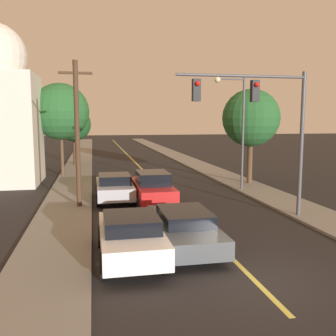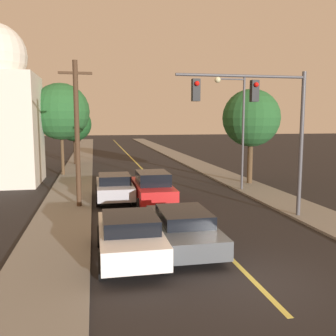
{
  "view_description": "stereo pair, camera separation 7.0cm",
  "coord_description": "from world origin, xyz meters",
  "px_view_note": "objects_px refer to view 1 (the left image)",
  "views": [
    {
      "loc": [
        -4.25,
        -9.1,
        4.38
      ],
      "look_at": [
        0.0,
        12.02,
        1.6
      ],
      "focal_mm": 40.0,
      "sensor_mm": 36.0,
      "label": 1
    },
    {
      "loc": [
        -4.18,
        -9.11,
        4.38
      ],
      "look_at": [
        0.0,
        12.02,
        1.6
      ],
      "focal_mm": 40.0,
      "sensor_mm": 36.0,
      "label": 2
    }
  ],
  "objects_px": {
    "traffic_signal_mast": "(263,113)",
    "tree_left_near": "(61,112)",
    "car_outer_lane_second": "(114,187)",
    "streetlamp_right": "(236,117)",
    "car_near_lane_front": "(184,227)",
    "car_near_lane_second": "(152,188)",
    "tree_left_far": "(74,124)",
    "utility_pole_left": "(77,131)",
    "tree_right_near": "(251,118)",
    "car_outer_lane_front": "(131,235)"
  },
  "relations": [
    {
      "from": "car_near_lane_second",
      "to": "car_outer_lane_second",
      "type": "bearing_deg",
      "value": 152.4
    },
    {
      "from": "car_near_lane_front",
      "to": "car_outer_lane_front",
      "type": "height_order",
      "value": "car_outer_lane_front"
    },
    {
      "from": "streetlamp_right",
      "to": "utility_pole_left",
      "type": "relative_size",
      "value": 0.96
    },
    {
      "from": "tree_left_far",
      "to": "car_outer_lane_front",
      "type": "bearing_deg",
      "value": -83.66
    },
    {
      "from": "car_near_lane_second",
      "to": "streetlamp_right",
      "type": "relative_size",
      "value": 0.74
    },
    {
      "from": "car_near_lane_second",
      "to": "tree_right_near",
      "type": "xyz_separation_m",
      "value": [
        7.35,
        4.34,
        3.65
      ]
    },
    {
      "from": "car_near_lane_front",
      "to": "streetlamp_right",
      "type": "bearing_deg",
      "value": 59.24
    },
    {
      "from": "car_near_lane_front",
      "to": "car_near_lane_second",
      "type": "height_order",
      "value": "car_near_lane_second"
    },
    {
      "from": "car_near_lane_second",
      "to": "tree_left_far",
      "type": "xyz_separation_m",
      "value": [
        -4.79,
        17.94,
        3.12
      ]
    },
    {
      "from": "car_near_lane_second",
      "to": "streetlamp_right",
      "type": "height_order",
      "value": "streetlamp_right"
    },
    {
      "from": "car_near_lane_front",
      "to": "car_outer_lane_front",
      "type": "distance_m",
      "value": 2.14
    },
    {
      "from": "car_near_lane_second",
      "to": "utility_pole_left",
      "type": "bearing_deg",
      "value": -173.66
    },
    {
      "from": "streetlamp_right",
      "to": "tree_left_far",
      "type": "height_order",
      "value": "streetlamp_right"
    },
    {
      "from": "car_near_lane_second",
      "to": "car_outer_lane_front",
      "type": "height_order",
      "value": "car_near_lane_second"
    },
    {
      "from": "car_near_lane_second",
      "to": "car_outer_lane_second",
      "type": "relative_size",
      "value": 1.11
    },
    {
      "from": "car_near_lane_second",
      "to": "tree_left_near",
      "type": "bearing_deg",
      "value": 116.35
    },
    {
      "from": "car_near_lane_front",
      "to": "tree_left_far",
      "type": "distance_m",
      "value": 25.52
    },
    {
      "from": "car_outer_lane_second",
      "to": "tree_right_near",
      "type": "xyz_separation_m",
      "value": [
        9.28,
        3.33,
        3.71
      ]
    },
    {
      "from": "car_outer_lane_second",
      "to": "tree_left_far",
      "type": "height_order",
      "value": "tree_left_far"
    },
    {
      "from": "car_near_lane_second",
      "to": "tree_left_far",
      "type": "distance_m",
      "value": 18.83
    },
    {
      "from": "tree_right_near",
      "to": "traffic_signal_mast",
      "type": "bearing_deg",
      "value": -110.58
    },
    {
      "from": "utility_pole_left",
      "to": "car_outer_lane_second",
      "type": "bearing_deg",
      "value": 37.97
    },
    {
      "from": "utility_pole_left",
      "to": "tree_left_near",
      "type": "xyz_separation_m",
      "value": [
        -1.64,
        11.31,
        1.19
      ]
    },
    {
      "from": "traffic_signal_mast",
      "to": "utility_pole_left",
      "type": "relative_size",
      "value": 0.89
    },
    {
      "from": "car_near_lane_front",
      "to": "tree_right_near",
      "type": "bearing_deg",
      "value": 56.87
    },
    {
      "from": "tree_left_near",
      "to": "tree_left_far",
      "type": "distance_m",
      "value": 7.15
    },
    {
      "from": "car_near_lane_front",
      "to": "streetlamp_right",
      "type": "relative_size",
      "value": 0.74
    },
    {
      "from": "tree_left_near",
      "to": "car_near_lane_second",
      "type": "bearing_deg",
      "value": -63.65
    },
    {
      "from": "streetlamp_right",
      "to": "car_outer_lane_second",
      "type": "bearing_deg",
      "value": -169.99
    },
    {
      "from": "streetlamp_right",
      "to": "utility_pole_left",
      "type": "height_order",
      "value": "utility_pole_left"
    },
    {
      "from": "utility_pole_left",
      "to": "tree_right_near",
      "type": "xyz_separation_m",
      "value": [
        11.1,
        4.76,
        0.67
      ]
    },
    {
      "from": "car_near_lane_second",
      "to": "tree_right_near",
      "type": "height_order",
      "value": "tree_right_near"
    },
    {
      "from": "car_near_lane_front",
      "to": "car_outer_lane_second",
      "type": "relative_size",
      "value": 1.12
    },
    {
      "from": "traffic_signal_mast",
      "to": "utility_pole_left",
      "type": "distance_m",
      "value": 8.79
    },
    {
      "from": "traffic_signal_mast",
      "to": "tree_left_near",
      "type": "xyz_separation_m",
      "value": [
        -9.55,
        15.05,
        0.32
      ]
    },
    {
      "from": "traffic_signal_mast",
      "to": "tree_left_near",
      "type": "relative_size",
      "value": 0.9
    },
    {
      "from": "utility_pole_left",
      "to": "tree_left_far",
      "type": "distance_m",
      "value": 18.39
    },
    {
      "from": "car_near_lane_second",
      "to": "tree_left_near",
      "type": "height_order",
      "value": "tree_left_near"
    },
    {
      "from": "car_outer_lane_second",
      "to": "streetlamp_right",
      "type": "bearing_deg",
      "value": 10.01
    },
    {
      "from": "streetlamp_right",
      "to": "tree_left_far",
      "type": "relative_size",
      "value": 1.24
    },
    {
      "from": "car_near_lane_second",
      "to": "utility_pole_left",
      "type": "relative_size",
      "value": 0.71
    },
    {
      "from": "traffic_signal_mast",
      "to": "tree_left_far",
      "type": "relative_size",
      "value": 1.15
    },
    {
      "from": "car_near_lane_front",
      "to": "car_near_lane_second",
      "type": "bearing_deg",
      "value": 90.0
    },
    {
      "from": "utility_pole_left",
      "to": "tree_left_far",
      "type": "xyz_separation_m",
      "value": [
        -1.04,
        18.36,
        0.15
      ]
    },
    {
      "from": "car_outer_lane_front",
      "to": "car_outer_lane_second",
      "type": "bearing_deg",
      "value": 90.0
    },
    {
      "from": "tree_left_far",
      "to": "tree_right_near",
      "type": "bearing_deg",
      "value": -48.24
    },
    {
      "from": "tree_left_far",
      "to": "tree_right_near",
      "type": "distance_m",
      "value": 18.23
    },
    {
      "from": "streetlamp_right",
      "to": "car_near_lane_front",
      "type": "bearing_deg",
      "value": -120.76
    },
    {
      "from": "car_outer_lane_second",
      "to": "car_near_lane_front",
      "type": "bearing_deg",
      "value": -76.32
    },
    {
      "from": "car_outer_lane_front",
      "to": "tree_left_near",
      "type": "height_order",
      "value": "tree_left_near"
    }
  ]
}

